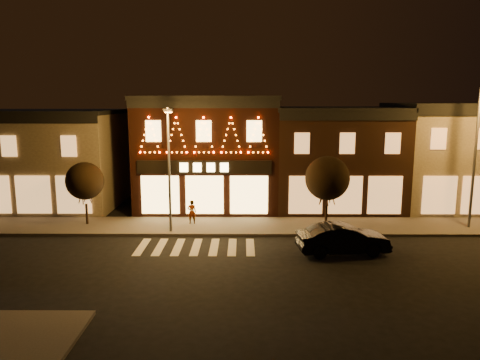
{
  "coord_description": "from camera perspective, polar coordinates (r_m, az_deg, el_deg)",
  "views": [
    {
      "loc": [
        2.59,
        -20.02,
        8.01
      ],
      "look_at": [
        2.43,
        4.0,
        3.77
      ],
      "focal_mm": 33.94,
      "sensor_mm": 36.0,
      "label": 1
    }
  ],
  "objects": [
    {
      "name": "building_right_a",
      "position": [
        34.97,
        11.78,
        2.82
      ],
      "size": [
        9.2,
        8.28,
        7.5
      ],
      "color": "#321C11",
      "rests_on": "ground"
    },
    {
      "name": "sidewalk_far",
      "position": [
        29.13,
        -0.8,
        -5.81
      ],
      "size": [
        44.0,
        4.0,
        0.15
      ],
      "primitive_type": "cube",
      "color": "#47423D",
      "rests_on": "ground"
    },
    {
      "name": "tree_left",
      "position": [
        30.39,
        -18.93,
        -0.12
      ],
      "size": [
        2.4,
        2.4,
        4.01
      ],
      "rotation": [
        0.0,
        0.0,
        -0.1
      ],
      "color": "black",
      "rests_on": "sidewalk_far"
    },
    {
      "name": "streetlamp_right",
      "position": [
        30.94,
        27.77,
        3.65
      ],
      "size": [
        0.56,
        1.98,
        8.62
      ],
      "rotation": [
        0.0,
        0.0,
        -0.09
      ],
      "color": "#59595E",
      "rests_on": "sidewalk_far"
    },
    {
      "name": "ground",
      "position": [
        21.72,
        -6.64,
        -11.71
      ],
      "size": [
        120.0,
        120.0,
        0.0
      ],
      "primitive_type": "plane",
      "color": "black",
      "rests_on": "ground"
    },
    {
      "name": "building_left",
      "position": [
        37.67,
        -24.1,
        2.5
      ],
      "size": [
        12.2,
        8.28,
        7.3
      ],
      "color": "#6F614F",
      "rests_on": "ground"
    },
    {
      "name": "tree_right",
      "position": [
        28.12,
        10.92,
        0.22
      ],
      "size": [
        2.71,
        2.71,
        4.53
      ],
      "rotation": [
        0.0,
        0.0,
        -0.05
      ],
      "color": "black",
      "rests_on": "sidewalk_far"
    },
    {
      "name": "pedestrian",
      "position": [
        29.41,
        -6.08,
        -4.01
      ],
      "size": [
        0.59,
        0.42,
        1.54
      ],
      "primitive_type": "imported",
      "rotation": [
        0.0,
        0.0,
        3.24
      ],
      "color": "gray",
      "rests_on": "sidewalk_far"
    },
    {
      "name": "building_pulp",
      "position": [
        34.31,
        -3.97,
        3.54
      ],
      "size": [
        10.2,
        8.34,
        8.3
      ],
      "color": "black",
      "rests_on": "ground"
    },
    {
      "name": "dark_sedan",
      "position": [
        24.71,
        12.8,
        -7.24
      ],
      "size": [
        4.96,
        2.22,
        1.58
      ],
      "primitive_type": "imported",
      "rotation": [
        0.0,
        0.0,
        1.69
      ],
      "color": "black",
      "rests_on": "ground"
    },
    {
      "name": "streetlamp_mid",
      "position": [
        26.99,
        -8.92,
        2.45
      ],
      "size": [
        0.62,
        1.71,
        7.44
      ],
      "rotation": [
        0.0,
        0.0,
        -0.2
      ],
      "color": "#59595E",
      "rests_on": "sidewalk_far"
    },
    {
      "name": "building_right_b",
      "position": [
        37.78,
        25.31,
        2.82
      ],
      "size": [
        9.2,
        8.28,
        7.8
      ],
      "color": "#6F614F",
      "rests_on": "ground"
    }
  ]
}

